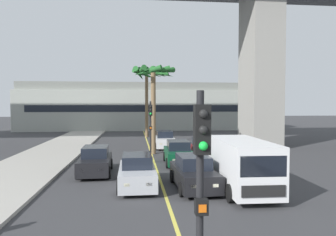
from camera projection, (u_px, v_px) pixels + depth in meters
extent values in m
cube|color=#DBCC4C|center=(153.00, 160.00, 22.83)|extent=(0.14, 56.00, 0.01)
cube|color=gray|center=(260.00, 69.00, 30.01)|extent=(2.80, 4.40, 14.65)
cube|color=#ADB2A8|center=(143.00, 110.00, 51.73)|extent=(38.04, 8.00, 6.17)
cube|color=gray|center=(143.00, 87.00, 51.57)|extent=(37.28, 7.20, 1.20)
cube|color=black|center=(144.00, 108.00, 47.72)|extent=(34.24, 0.04, 1.00)
cube|color=white|center=(165.00, 142.00, 29.32)|extent=(1.78, 4.13, 0.80)
cube|color=black|center=(165.00, 134.00, 29.44)|extent=(1.43, 2.08, 0.60)
cube|color=#F2EDCC|center=(172.00, 144.00, 27.36)|extent=(0.24, 0.08, 0.14)
cube|color=#F2EDCC|center=(161.00, 144.00, 27.28)|extent=(0.24, 0.08, 0.14)
cylinder|color=black|center=(175.00, 146.00, 28.13)|extent=(0.23, 0.64, 0.64)
cylinder|color=black|center=(157.00, 146.00, 28.00)|extent=(0.23, 0.64, 0.64)
cylinder|color=black|center=(172.00, 143.00, 30.66)|extent=(0.23, 0.64, 0.64)
cylinder|color=black|center=(155.00, 143.00, 30.53)|extent=(0.23, 0.64, 0.64)
cube|color=#0C4728|center=(178.00, 156.00, 21.34)|extent=(1.80, 4.14, 0.80)
cube|color=black|center=(178.00, 145.00, 21.46)|extent=(1.45, 2.08, 0.60)
cube|color=#F2EDCC|center=(190.00, 160.00, 19.37)|extent=(0.24, 0.09, 0.14)
cube|color=#F2EDCC|center=(174.00, 160.00, 19.30)|extent=(0.24, 0.09, 0.14)
cylinder|color=black|center=(193.00, 163.00, 20.14)|extent=(0.24, 0.65, 0.64)
cylinder|color=black|center=(168.00, 163.00, 20.02)|extent=(0.24, 0.65, 0.64)
cylinder|color=black|center=(188.00, 156.00, 22.68)|extent=(0.24, 0.65, 0.64)
cylinder|color=black|center=(165.00, 156.00, 22.55)|extent=(0.24, 0.65, 0.64)
cube|color=#B7BABF|center=(137.00, 175.00, 15.39)|extent=(1.74, 4.12, 0.80)
cube|color=black|center=(137.00, 161.00, 15.51)|extent=(1.41, 2.06, 0.60)
cube|color=#F2EDCC|center=(149.00, 184.00, 13.45)|extent=(0.24, 0.08, 0.14)
cube|color=#F2EDCC|center=(127.00, 185.00, 13.34)|extent=(0.24, 0.08, 0.14)
cylinder|color=black|center=(156.00, 187.00, 14.23)|extent=(0.23, 0.64, 0.64)
cylinder|color=black|center=(119.00, 188.00, 14.05)|extent=(0.23, 0.64, 0.64)
cylinder|color=black|center=(152.00, 174.00, 16.76)|extent=(0.23, 0.64, 0.64)
cylinder|color=black|center=(121.00, 175.00, 16.57)|extent=(0.23, 0.64, 0.64)
cube|color=maroon|center=(205.00, 152.00, 22.78)|extent=(1.85, 4.16, 0.80)
cube|color=black|center=(205.00, 143.00, 22.90)|extent=(1.47, 2.10, 0.60)
cube|color=#F2EDCC|center=(220.00, 156.00, 20.85)|extent=(0.24, 0.09, 0.14)
cube|color=#F2EDCC|center=(206.00, 156.00, 20.72)|extent=(0.24, 0.09, 0.14)
cylinder|color=black|center=(221.00, 159.00, 21.65)|extent=(0.24, 0.65, 0.64)
cylinder|color=black|center=(198.00, 159.00, 21.42)|extent=(0.24, 0.65, 0.64)
cylinder|color=black|center=(211.00, 153.00, 24.16)|extent=(0.24, 0.65, 0.64)
cylinder|color=black|center=(190.00, 153.00, 23.93)|extent=(0.24, 0.65, 0.64)
cube|color=black|center=(194.00, 176.00, 15.17)|extent=(1.85, 4.16, 0.80)
cube|color=black|center=(193.00, 161.00, 15.29)|extent=(1.47, 2.10, 0.60)
cube|color=#F2EDCC|center=(216.00, 185.00, 13.25)|extent=(0.24, 0.09, 0.14)
cube|color=#F2EDCC|center=(193.00, 186.00, 13.11)|extent=(0.24, 0.09, 0.14)
cylinder|color=black|center=(218.00, 188.00, 14.04)|extent=(0.24, 0.65, 0.64)
cylinder|color=black|center=(182.00, 189.00, 13.81)|extent=(0.24, 0.65, 0.64)
cylinder|color=black|center=(204.00, 175.00, 16.55)|extent=(0.24, 0.65, 0.64)
cylinder|color=black|center=(173.00, 176.00, 16.33)|extent=(0.24, 0.65, 0.64)
cube|color=black|center=(95.00, 164.00, 18.38)|extent=(1.81, 4.15, 0.80)
cube|color=black|center=(95.00, 152.00, 18.50)|extent=(1.45, 2.09, 0.60)
cube|color=#F2EDCC|center=(101.00, 170.00, 16.45)|extent=(0.24, 0.09, 0.14)
cube|color=#F2EDCC|center=(82.00, 170.00, 16.33)|extent=(0.24, 0.09, 0.14)
cylinder|color=black|center=(108.00, 172.00, 17.24)|extent=(0.24, 0.65, 0.64)
cylinder|color=black|center=(78.00, 173.00, 17.03)|extent=(0.24, 0.65, 0.64)
cylinder|color=black|center=(111.00, 164.00, 19.76)|extent=(0.24, 0.65, 0.64)
cylinder|color=black|center=(84.00, 164.00, 19.55)|extent=(0.24, 0.65, 0.64)
cube|color=white|center=(242.00, 163.00, 14.57)|extent=(2.11, 5.24, 2.10)
cube|color=black|center=(263.00, 166.00, 12.00)|extent=(1.80, 0.12, 0.80)
cube|color=black|center=(264.00, 191.00, 11.98)|extent=(1.70, 0.10, 0.44)
cylinder|color=black|center=(276.00, 192.00, 13.13)|extent=(0.28, 0.77, 0.76)
cylinder|color=black|center=(231.00, 193.00, 12.97)|extent=(0.28, 0.77, 0.76)
cylinder|color=black|center=(250.00, 175.00, 16.24)|extent=(0.28, 0.77, 0.76)
cylinder|color=black|center=(214.00, 176.00, 16.08)|extent=(0.28, 0.77, 0.76)
cylinder|color=black|center=(200.00, 223.00, 5.07)|extent=(0.12, 0.12, 4.20)
cube|color=black|center=(202.00, 129.00, 4.87)|extent=(0.24, 0.20, 0.76)
sphere|color=black|center=(203.00, 114.00, 4.76)|extent=(0.14, 0.14, 0.14)
sphere|color=black|center=(203.00, 130.00, 4.77)|extent=(0.14, 0.14, 0.14)
sphere|color=#19D83F|center=(203.00, 146.00, 4.78)|extent=(0.14, 0.14, 0.14)
cube|color=black|center=(201.00, 207.00, 4.94)|extent=(0.20, 0.16, 0.24)
cube|color=orange|center=(202.00, 208.00, 4.86)|extent=(0.12, 0.03, 0.12)
cylinder|color=black|center=(151.00, 132.00, 21.79)|extent=(0.12, 0.12, 4.20)
cube|color=black|center=(151.00, 110.00, 21.59)|extent=(0.24, 0.20, 0.76)
sphere|color=black|center=(151.00, 107.00, 21.48)|extent=(0.14, 0.14, 0.14)
sphere|color=black|center=(151.00, 110.00, 21.49)|extent=(0.14, 0.14, 0.14)
sphere|color=#19D83F|center=(151.00, 114.00, 21.50)|extent=(0.14, 0.14, 0.14)
cube|color=black|center=(151.00, 128.00, 21.66)|extent=(0.20, 0.16, 0.24)
cube|color=orange|center=(151.00, 128.00, 21.58)|extent=(0.12, 0.03, 0.12)
cylinder|color=brown|center=(153.00, 108.00, 32.94)|extent=(0.36, 0.36, 7.35)
sphere|color=#236028|center=(153.00, 70.00, 32.78)|extent=(0.60, 0.60, 0.60)
cone|color=#236028|center=(163.00, 72.00, 32.83)|extent=(0.58, 2.11, 0.79)
cone|color=#236028|center=(159.00, 74.00, 33.58)|extent=(1.76, 1.79, 1.06)
cone|color=#236028|center=(152.00, 74.00, 33.81)|extent=(2.09, 0.48, 1.00)
cone|color=#236028|center=(145.00, 74.00, 33.33)|extent=(1.62, 1.91, 1.06)
cone|color=#236028|center=(143.00, 73.00, 32.65)|extent=(0.51, 2.10, 0.96)
cone|color=#236028|center=(145.00, 72.00, 32.06)|extent=(1.68, 1.87, 1.00)
cone|color=#236028|center=(153.00, 71.00, 31.77)|extent=(2.10, 0.53, 0.82)
cone|color=#236028|center=(160.00, 72.00, 32.08)|extent=(1.88, 1.68, 0.96)
cylinder|color=brown|center=(147.00, 104.00, 38.96)|extent=(0.38, 0.38, 8.12)
sphere|color=#236028|center=(147.00, 69.00, 38.79)|extent=(0.60, 0.60, 0.60)
cone|color=#236028|center=(154.00, 72.00, 38.87)|extent=(0.49, 1.84, 0.98)
cone|color=#236028|center=(151.00, 73.00, 39.56)|extent=(1.71, 1.45, 1.06)
cone|color=#236028|center=(146.00, 72.00, 39.67)|extent=(1.85, 0.52, 0.82)
cone|color=#236028|center=(141.00, 71.00, 39.31)|extent=(1.54, 1.67, 0.85)
cone|color=#236028|center=(139.00, 72.00, 38.68)|extent=(0.49, 1.83, 1.07)
cone|color=#236028|center=(142.00, 72.00, 38.04)|extent=(1.71, 1.44, 1.09)
cone|color=#236028|center=(147.00, 71.00, 37.92)|extent=(1.82, 0.44, 1.06)
cone|color=#236028|center=(153.00, 71.00, 38.33)|extent=(1.47, 1.72, 0.86)
cylinder|color=brown|center=(153.00, 113.00, 25.74)|extent=(0.39, 0.39, 6.63)
sphere|color=#236028|center=(153.00, 69.00, 25.59)|extent=(0.60, 0.60, 0.60)
cone|color=#236028|center=(167.00, 74.00, 25.78)|extent=(0.57, 2.34, 1.05)
cone|color=#236028|center=(163.00, 74.00, 26.47)|extent=(1.92, 2.00, 0.96)
cone|color=#236028|center=(156.00, 73.00, 26.73)|extent=(2.36, 1.05, 0.82)
cone|color=#236028|center=(145.00, 74.00, 26.48)|extent=(2.18, 1.66, 1.03)
cone|color=#236028|center=(139.00, 74.00, 25.82)|extent=(1.09, 2.34, 1.12)
cone|color=#236028|center=(140.00, 72.00, 25.14)|extent=(1.12, 2.36, 0.85)
cone|color=#236028|center=(148.00, 71.00, 24.52)|extent=(2.30, 1.37, 0.93)
cone|color=#236028|center=(155.00, 71.00, 24.48)|extent=(2.36, 0.65, 0.87)
cone|color=#236028|center=(164.00, 71.00, 24.87)|extent=(1.97, 1.95, 0.82)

